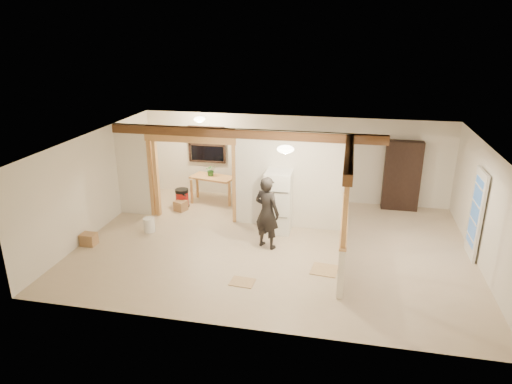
% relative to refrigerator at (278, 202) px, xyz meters
% --- Properties ---
extents(floor, '(9.00, 6.50, 0.01)m').
position_rel_refrigerator_xyz_m(floor, '(0.03, -0.83, -0.79)').
color(floor, '#BEA98D').
rests_on(floor, ground).
extents(ceiling, '(9.00, 6.50, 0.01)m').
position_rel_refrigerator_xyz_m(ceiling, '(0.03, -0.83, 1.72)').
color(ceiling, white).
extents(wall_back, '(9.00, 0.01, 2.50)m').
position_rel_refrigerator_xyz_m(wall_back, '(0.03, 2.42, 0.47)').
color(wall_back, silver).
rests_on(wall_back, floor).
extents(wall_front, '(9.00, 0.01, 2.50)m').
position_rel_refrigerator_xyz_m(wall_front, '(0.03, -4.08, 0.47)').
color(wall_front, silver).
rests_on(wall_front, floor).
extents(wall_left, '(0.01, 6.50, 2.50)m').
position_rel_refrigerator_xyz_m(wall_left, '(-4.47, -0.83, 0.47)').
color(wall_left, silver).
rests_on(wall_left, floor).
extents(wall_right, '(0.01, 6.50, 2.50)m').
position_rel_refrigerator_xyz_m(wall_right, '(4.53, -0.83, 0.47)').
color(wall_right, silver).
rests_on(wall_right, floor).
extents(partition_left_stub, '(0.90, 0.12, 2.50)m').
position_rel_refrigerator_xyz_m(partition_left_stub, '(-4.02, 0.37, 0.47)').
color(partition_left_stub, silver).
rests_on(partition_left_stub, floor).
extents(partition_center, '(2.80, 0.12, 2.50)m').
position_rel_refrigerator_xyz_m(partition_center, '(0.23, 0.37, 0.47)').
color(partition_center, silver).
rests_on(partition_center, floor).
extents(doorway_frame, '(2.46, 0.14, 2.20)m').
position_rel_refrigerator_xyz_m(doorway_frame, '(-2.37, 0.37, 0.32)').
color(doorway_frame, tan).
rests_on(doorway_frame, floor).
extents(header_beam_back, '(7.00, 0.18, 0.22)m').
position_rel_refrigerator_xyz_m(header_beam_back, '(-0.97, 0.37, 1.60)').
color(header_beam_back, brown).
rests_on(header_beam_back, ceiling).
extents(header_beam_right, '(0.18, 3.30, 0.22)m').
position_rel_refrigerator_xyz_m(header_beam_right, '(1.63, -1.23, 1.60)').
color(header_beam_right, brown).
rests_on(header_beam_right, ceiling).
extents(pony_wall, '(0.12, 3.20, 1.00)m').
position_rel_refrigerator_xyz_m(pony_wall, '(1.63, -1.23, -0.28)').
color(pony_wall, silver).
rests_on(pony_wall, floor).
extents(stud_partition, '(0.14, 3.20, 1.32)m').
position_rel_refrigerator_xyz_m(stud_partition, '(1.63, -1.23, 0.88)').
color(stud_partition, tan).
rests_on(stud_partition, pony_wall).
extents(window_back, '(1.12, 0.10, 1.10)m').
position_rel_refrigerator_xyz_m(window_back, '(-2.57, 2.34, 0.77)').
color(window_back, black).
rests_on(window_back, wall_back).
extents(french_door, '(0.12, 0.86, 2.00)m').
position_rel_refrigerator_xyz_m(french_door, '(4.45, -0.43, 0.22)').
color(french_door, white).
rests_on(french_door, floor).
extents(ceiling_dome_main, '(0.36, 0.36, 0.16)m').
position_rel_refrigerator_xyz_m(ceiling_dome_main, '(0.33, -1.33, 1.70)').
color(ceiling_dome_main, '#FFEABF').
rests_on(ceiling_dome_main, ceiling).
extents(ceiling_dome_util, '(0.32, 0.32, 0.14)m').
position_rel_refrigerator_xyz_m(ceiling_dome_util, '(-2.47, 1.47, 1.70)').
color(ceiling_dome_util, '#FFEABF').
rests_on(ceiling_dome_util, ceiling).
extents(hanging_bulb, '(0.07, 0.07, 0.07)m').
position_rel_refrigerator_xyz_m(hanging_bulb, '(-1.97, 0.77, 1.40)').
color(hanging_bulb, '#FFD88C').
rests_on(hanging_bulb, ceiling).
extents(refrigerator, '(0.65, 0.63, 1.57)m').
position_rel_refrigerator_xyz_m(refrigerator, '(0.00, 0.00, 0.00)').
color(refrigerator, silver).
rests_on(refrigerator, floor).
extents(woman, '(0.74, 0.63, 1.72)m').
position_rel_refrigerator_xyz_m(woman, '(-0.12, -0.93, 0.08)').
color(woman, black).
rests_on(woman, floor).
extents(work_table, '(1.34, 0.86, 0.78)m').
position_rel_refrigerator_xyz_m(work_table, '(-2.21, 1.66, -0.39)').
color(work_table, tan).
rests_on(work_table, floor).
extents(potted_plant, '(0.37, 0.34, 0.34)m').
position_rel_refrigerator_xyz_m(potted_plant, '(-2.27, 1.72, 0.17)').
color(potted_plant, '#40742F').
rests_on(potted_plant, work_table).
extents(shop_vac, '(0.42, 0.42, 0.54)m').
position_rel_refrigerator_xyz_m(shop_vac, '(-2.95, 1.07, -0.51)').
color(shop_vac, maroon).
rests_on(shop_vac, floor).
extents(bookshelf, '(0.98, 0.33, 1.96)m').
position_rel_refrigerator_xyz_m(bookshelf, '(3.12, 2.19, 0.20)').
color(bookshelf, black).
rests_on(bookshelf, floor).
extents(bucket, '(0.37, 0.37, 0.36)m').
position_rel_refrigerator_xyz_m(bucket, '(-3.17, -0.70, -0.60)').
color(bucket, white).
rests_on(bucket, floor).
extents(box_util_a, '(0.38, 0.35, 0.27)m').
position_rel_refrigerator_xyz_m(box_util_a, '(-1.18, 1.11, -0.65)').
color(box_util_a, '#A4784F').
rests_on(box_util_a, floor).
extents(box_util_b, '(0.39, 0.39, 0.28)m').
position_rel_refrigerator_xyz_m(box_util_b, '(-2.90, 0.80, -0.64)').
color(box_util_b, '#A4784F').
rests_on(box_util_b, floor).
extents(box_front, '(0.35, 0.28, 0.28)m').
position_rel_refrigerator_xyz_m(box_front, '(-4.26, -1.69, -0.64)').
color(box_front, '#A4784F').
rests_on(box_front, floor).
extents(floor_panel_near, '(0.59, 0.59, 0.02)m').
position_rel_refrigerator_xyz_m(floor_panel_near, '(1.29, -1.79, -0.77)').
color(floor_panel_near, tan).
rests_on(floor_panel_near, floor).
extents(floor_panel_far, '(0.51, 0.42, 0.02)m').
position_rel_refrigerator_xyz_m(floor_panel_far, '(-0.31, -2.62, -0.78)').
color(floor_panel_far, tan).
rests_on(floor_panel_far, floor).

